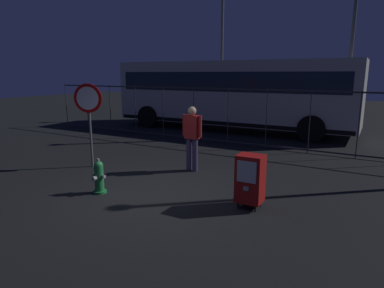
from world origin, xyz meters
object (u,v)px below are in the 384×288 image
Objects in this scene: newspaper_box_primary at (250,179)px; pedestrian at (192,135)px; fire_hydrant at (99,177)px; bus_near at (232,91)px; street_light_near_left at (355,11)px; street_light_near_right at (222,42)px; stop_sign at (89,108)px.

pedestrian reaches higher than newspaper_box_primary.
fire_hydrant is 0.07× the size of bus_near.
pedestrian is at bearing -75.82° from bus_near.
street_light_near_left is at bearing 69.24° from pedestrian.
street_light_near_right is at bearing 102.97° from fire_hydrant.
newspaper_box_primary is 0.46× the size of stop_sign.
street_light_near_left reaches higher than bus_near.
street_light_near_left is 6.95m from street_light_near_right.
bus_near is (0.84, 7.55, 0.11)m from stop_sign.
street_light_near_left is (2.88, 7.59, 3.88)m from pedestrian.
newspaper_box_primary is at bearing -94.52° from street_light_near_left.
street_light_near_left reaches higher than street_light_near_right.
bus_near is at bearing -58.43° from street_light_near_right.
stop_sign is at bearing -96.77° from bus_near.
stop_sign is 0.26× the size of street_light_near_left.
pedestrian is 0.20× the size of street_light_near_left.
street_light_near_right reaches higher than stop_sign.
newspaper_box_primary is 9.06m from bus_near.
pedestrian is at bearing 143.45° from newspaper_box_primary.
pedestrian is 10.91m from street_light_near_right.
bus_near reaches higher than pedestrian.
newspaper_box_primary is 0.12× the size of street_light_near_left.
bus_near is 1.24× the size of street_light_near_left.
stop_sign is at bearing -158.15° from pedestrian.
newspaper_box_primary is 0.61× the size of pedestrian.
fire_hydrant is at bearing -164.96° from newspaper_box_primary.
pedestrian is at bearing 69.86° from fire_hydrant.
stop_sign is 0.21× the size of bus_near.
newspaper_box_primary is 0.14× the size of street_light_near_right.
street_light_near_right is (-2.80, 12.17, 3.77)m from fire_hydrant.
street_light_near_right is (-6.56, 2.18, -0.70)m from street_light_near_left.
bus_near is (-3.85, 8.12, 1.14)m from newspaper_box_primary.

